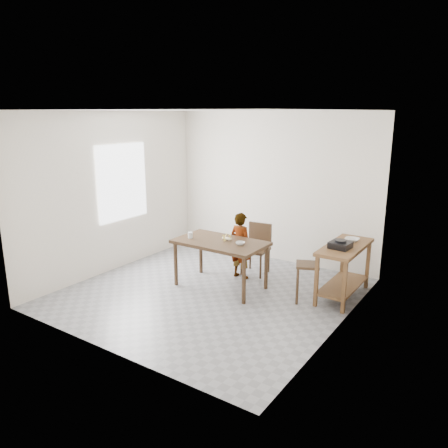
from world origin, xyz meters
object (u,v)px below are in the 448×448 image
Objects in this scene: dining_table at (220,264)px; dining_chair at (255,250)px; prep_counter at (343,271)px; stool at (307,282)px; child at (241,246)px.

dining_chair is (0.16, 0.81, 0.05)m from dining_table.
prep_counter is 0.60m from stool.
prep_counter is at bearing -167.28° from child.
dining_table is 1.37m from stool.
child reaches higher than dining_chair.
dining_chair is (0.11, 0.29, -0.13)m from child.
child is 1.93× the size of stool.
dining_chair reaches higher than stool.
dining_table is at bearing -157.85° from prep_counter.
child reaches higher than dining_table.
prep_counter is at bearing -9.78° from dining_chair.
child is 1.35m from stool.
dining_table is at bearing -169.34° from stool.
dining_chair is at bearing 175.91° from prep_counter.
child is (-1.67, -0.18, 0.15)m from prep_counter.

